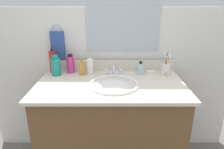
# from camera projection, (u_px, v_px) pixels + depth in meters

# --- Properties ---
(vanity_cabinet) EXTENTS (1.03, 0.54, 0.76)m
(vanity_cabinet) POSITION_uv_depth(u_px,v_px,m) (111.00, 130.00, 1.60)
(vanity_cabinet) COLOR brown
(vanity_cabinet) RESTS_ON ground_plane
(countertop) EXTENTS (1.08, 0.59, 0.02)m
(countertop) POSITION_uv_depth(u_px,v_px,m) (111.00, 85.00, 1.46)
(countertop) COLOR beige
(countertop) RESTS_ON vanity_cabinet
(backsplash) EXTENTS (1.08, 0.02, 0.09)m
(backsplash) POSITION_uv_depth(u_px,v_px,m) (111.00, 66.00, 1.71)
(backsplash) COLOR beige
(backsplash) RESTS_ON countertop
(back_wall) EXTENTS (2.18, 0.04, 1.30)m
(back_wall) POSITION_uv_depth(u_px,v_px,m) (111.00, 82.00, 1.83)
(back_wall) COLOR silver
(back_wall) RESTS_ON ground_plane
(mirror_panel) EXTENTS (0.60, 0.01, 0.56)m
(mirror_panel) POSITION_uv_depth(u_px,v_px,m) (124.00, 16.00, 1.60)
(mirror_panel) COLOR #B2BCC6
(towel_ring) EXTENTS (0.10, 0.01, 0.10)m
(towel_ring) POSITION_uv_depth(u_px,v_px,m) (58.00, 30.00, 1.64)
(towel_ring) COLOR silver
(hand_towel) EXTENTS (0.11, 0.04, 0.22)m
(hand_towel) POSITION_uv_depth(u_px,v_px,m) (58.00, 45.00, 1.67)
(hand_towel) COLOR #334C8C
(sink_basin) EXTENTS (0.36, 0.36, 0.11)m
(sink_basin) POSITION_uv_depth(u_px,v_px,m) (114.00, 89.00, 1.44)
(sink_basin) COLOR white
(sink_basin) RESTS_ON countertop
(faucet) EXTENTS (0.16, 0.10, 0.08)m
(faucet) POSITION_uv_depth(u_px,v_px,m) (114.00, 72.00, 1.60)
(faucet) COLOR silver
(faucet) RESTS_ON countertop
(bottle_gel_clear) EXTENTS (0.04, 0.04, 0.11)m
(bottle_gel_clear) POSITION_uv_depth(u_px,v_px,m) (141.00, 69.00, 1.62)
(bottle_gel_clear) COLOR silver
(bottle_gel_clear) RESTS_ON countertop
(bottle_lotion_white) EXTENTS (0.06, 0.06, 0.14)m
(bottle_lotion_white) POSITION_uv_depth(u_px,v_px,m) (90.00, 66.00, 1.63)
(bottle_lotion_white) COLOR white
(bottle_lotion_white) RESTS_ON countertop
(bottle_spray_red) EXTENTS (0.05, 0.05, 0.22)m
(bottle_spray_red) POSITION_uv_depth(u_px,v_px,m) (53.00, 61.00, 1.66)
(bottle_spray_red) COLOR red
(bottle_spray_red) RESTS_ON countertop
(bottle_mouthwash_teal) EXTENTS (0.07, 0.07, 0.16)m
(bottle_mouthwash_teal) POSITION_uv_depth(u_px,v_px,m) (56.00, 66.00, 1.60)
(bottle_mouthwash_teal) COLOR teal
(bottle_mouthwash_teal) RESTS_ON countertop
(bottle_oil_amber) EXTENTS (0.04, 0.04, 0.12)m
(bottle_oil_amber) POSITION_uv_depth(u_px,v_px,m) (82.00, 68.00, 1.61)
(bottle_oil_amber) COLOR gold
(bottle_oil_amber) RESTS_ON countertop
(bottle_soap_pink) EXTENTS (0.06, 0.06, 0.16)m
(bottle_soap_pink) POSITION_uv_depth(u_px,v_px,m) (71.00, 64.00, 1.66)
(bottle_soap_pink) COLOR #D8338C
(bottle_soap_pink) RESTS_ON countertop
(cup_white_ceramic) EXTENTS (0.07, 0.09, 0.19)m
(cup_white_ceramic) POSITION_uv_depth(u_px,v_px,m) (167.00, 68.00, 1.60)
(cup_white_ceramic) COLOR white
(cup_white_ceramic) RESTS_ON countertop
(soap_bar) EXTENTS (0.06, 0.04, 0.02)m
(soap_bar) POSITION_uv_depth(u_px,v_px,m) (151.00, 72.00, 1.65)
(soap_bar) COLOR white
(soap_bar) RESTS_ON countertop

